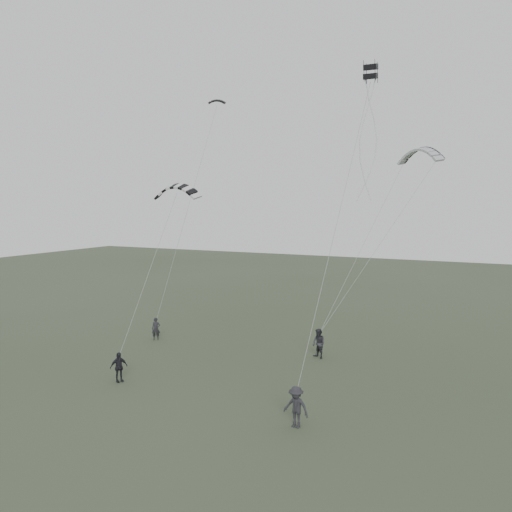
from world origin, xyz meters
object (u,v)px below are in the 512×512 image
at_px(flyer_left, 156,329).
at_px(kite_pale_large, 420,149).
at_px(kite_dark_small, 217,101).
at_px(flyer_right, 319,344).
at_px(kite_striped, 177,186).
at_px(kite_box, 371,72).
at_px(flyer_center, 119,367).
at_px(flyer_far, 296,407).

relative_size(flyer_left, kite_pale_large, 0.45).
bearing_deg(kite_dark_small, flyer_right, -47.88).
xyz_separation_m(kite_striped, kite_box, (13.32, -2.45, 5.32)).
distance_m(flyer_center, kite_dark_small, 21.89).
distance_m(flyer_left, flyer_right, 12.34).
relative_size(kite_pale_large, kite_striped, 1.11).
distance_m(flyer_far, kite_striped, 17.19).
relative_size(flyer_center, kite_box, 2.40).
distance_m(kite_pale_large, kite_box, 13.37).
distance_m(flyer_far, kite_pale_large, 22.61).
distance_m(flyer_left, kite_striped, 10.98).
bearing_deg(flyer_left, flyer_center, -100.28).
relative_size(flyer_right, kite_striped, 0.59).
xyz_separation_m(flyer_center, flyer_far, (11.14, -1.08, 0.09)).
height_order(kite_pale_large, kite_striped, kite_pale_large).
bearing_deg(kite_pale_large, flyer_far, -66.23).
height_order(flyer_right, kite_pale_large, kite_pale_large).
bearing_deg(flyer_center, kite_pale_large, -8.22).
bearing_deg(flyer_far, kite_pale_large, 89.66).
height_order(flyer_right, kite_box, kite_box).
bearing_deg(flyer_center, flyer_left, 53.61).
relative_size(flyer_far, kite_box, 2.65).
bearing_deg(kite_dark_small, flyer_left, -137.47).
height_order(flyer_far, kite_striped, kite_striped).
bearing_deg(kite_striped, kite_pale_large, 34.45).
bearing_deg(flyer_right, flyer_left, -144.28).
height_order(flyer_left, flyer_center, flyer_center).
relative_size(kite_pale_large, kite_box, 5.13).
xyz_separation_m(flyer_far, kite_striped, (-11.49, 7.60, 10.29)).
bearing_deg(flyer_left, kite_box, -47.32).
distance_m(kite_dark_small, kite_striped, 9.78).
distance_m(flyer_right, flyer_far, 10.43).
distance_m(kite_striped, kite_box, 14.55).
distance_m(flyer_right, flyer_center, 12.65).
xyz_separation_m(flyer_left, flyer_center, (3.48, -8.08, 0.02)).
xyz_separation_m(flyer_right, flyer_center, (-8.81, -9.08, -0.11)).
bearing_deg(kite_box, kite_striped, 167.46).
relative_size(flyer_right, flyer_center, 1.13).
bearing_deg(flyer_center, kite_box, -42.33).
bearing_deg(kite_box, flyer_left, 164.17).
bearing_deg(flyer_far, flyer_center, -178.02).
xyz_separation_m(flyer_left, kite_pale_large, (17.15, 9.10, 13.20)).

